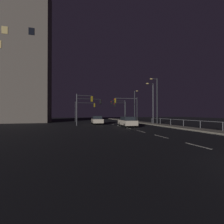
# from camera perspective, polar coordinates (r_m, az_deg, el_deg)

# --- Properties ---
(ground_plane) EXTENTS (112.00, 112.00, 0.00)m
(ground_plane) POSITION_cam_1_polar(r_m,az_deg,el_deg) (21.91, 5.48, -5.91)
(ground_plane) COLOR black
(ground_plane) RESTS_ON ground
(sidewalk_right) EXTENTS (2.38, 77.00, 0.14)m
(sidewalk_right) POSITION_cam_1_polar(r_m,az_deg,el_deg) (25.50, 21.23, -4.95)
(sidewalk_right) COLOR gray
(sidewalk_right) RESTS_ON ground
(lane_markings_center) EXTENTS (0.14, 50.00, 0.01)m
(lane_markings_center) POSITION_cam_1_polar(r_m,az_deg,el_deg) (25.19, 2.60, -5.19)
(lane_markings_center) COLOR silver
(lane_markings_center) RESTS_ON ground
(lane_edge_line) EXTENTS (0.14, 53.00, 0.01)m
(lane_edge_line) POSITION_cam_1_polar(r_m,az_deg,el_deg) (28.94, 12.95, -4.57)
(lane_edge_line) COLOR silver
(lane_edge_line) RESTS_ON ground
(car) EXTENTS (2.07, 4.50, 1.57)m
(car) POSITION_cam_1_polar(r_m,az_deg,el_deg) (23.31, 5.78, -3.56)
(car) COLOR beige
(car) RESTS_ON ground
(car_oncoming) EXTENTS (2.05, 4.49, 1.57)m
(car_oncoming) POSITION_cam_1_polar(r_m,az_deg,el_deg) (28.86, -5.65, -2.97)
(car_oncoming) COLOR beige
(car_oncoming) RESTS_ON ground
(traffic_light_near_right) EXTENTS (5.28, 0.53, 5.40)m
(traffic_light_near_right) POSITION_cam_1_polar(r_m,az_deg,el_deg) (33.02, 5.67, 2.89)
(traffic_light_near_right) COLOR #2D3033
(traffic_light_near_right) RESTS_ON sidewalk_right
(traffic_light_far_right) EXTENTS (5.01, 0.57, 5.15)m
(traffic_light_far_right) POSITION_cam_1_polar(r_m,az_deg,el_deg) (30.32, -8.90, 2.58)
(traffic_light_far_right) COLOR #38383D
(traffic_light_far_right) RESTS_ON ground
(traffic_light_far_left) EXTENTS (4.13, 0.48, 5.52)m
(traffic_light_far_left) POSITION_cam_1_polar(r_m,az_deg,el_deg) (40.94, 2.60, 2.26)
(traffic_light_far_left) COLOR #38383D
(traffic_light_far_left) RESTS_ON sidewalk_right
(traffic_light_overhead_east) EXTENTS (2.91, 0.57, 5.36)m
(traffic_light_overhead_east) POSITION_cam_1_polar(r_m,az_deg,el_deg) (26.52, -10.50, 3.09)
(traffic_light_overhead_east) COLOR #4C4C51
(traffic_light_overhead_east) RESTS_ON ground
(traffic_light_near_left) EXTENTS (3.35, 0.47, 4.92)m
(traffic_light_near_left) POSITION_cam_1_polar(r_m,az_deg,el_deg) (39.91, 3.15, 1.69)
(traffic_light_near_left) COLOR #2D3033
(traffic_light_near_left) RESTS_ON sidewalk_right
(traffic_light_mid_left) EXTENTS (5.00, 0.39, 4.90)m
(traffic_light_mid_left) POSITION_cam_1_polar(r_m,az_deg,el_deg) (38.14, -10.18, 1.69)
(traffic_light_mid_left) COLOR #38383D
(traffic_light_mid_left) RESTS_ON ground
(street_lamp_median) EXTENTS (1.70, 0.55, 8.35)m
(street_lamp_median) POSITION_cam_1_polar(r_m,az_deg,el_deg) (29.06, 16.24, 5.42)
(street_lamp_median) COLOR #2D3033
(street_lamp_median) RESTS_ON sidewalk_right
(street_lamp_mid_block) EXTENTS (0.56, 1.80, 7.37)m
(street_lamp_mid_block) POSITION_cam_1_polar(r_m,az_deg,el_deg) (37.03, 8.66, 3.36)
(street_lamp_mid_block) COLOR #2D3033
(street_lamp_mid_block) RESTS_ON sidewalk_right
(street_lamp_far_end) EXTENTS (2.03, 1.20, 7.54)m
(street_lamp_far_end) POSITION_cam_1_polar(r_m,az_deg,el_deg) (29.54, 14.81, 4.59)
(street_lamp_far_end) COLOR #4C4C51
(street_lamp_far_end) RESTS_ON sidewalk_right
(barrier_fence) EXTENTS (0.09, 27.05, 0.98)m
(barrier_fence) POSITION_cam_1_polar(r_m,az_deg,el_deg) (21.73, 33.05, -3.55)
(barrier_fence) COLOR #59595E
(barrier_fence) RESTS_ON sidewalk_right
(building_distant) EXTENTS (16.00, 8.08, 31.69)m
(building_distant) POSITION_cam_1_polar(r_m,az_deg,el_deg) (43.21, -33.44, 18.18)
(building_distant) COLOR #6B6056
(building_distant) RESTS_ON ground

